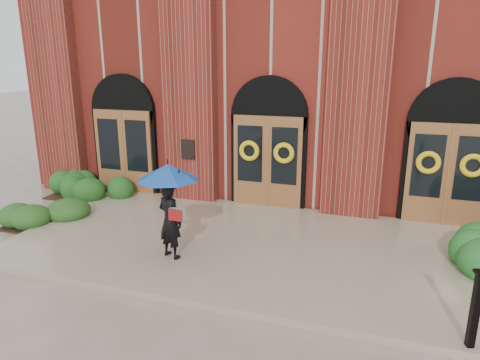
% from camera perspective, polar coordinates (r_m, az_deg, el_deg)
% --- Properties ---
extents(ground, '(90.00, 90.00, 0.00)m').
position_cam_1_polar(ground, '(9.67, -0.60, -9.19)').
color(ground, gray).
rests_on(ground, ground).
extents(landing, '(10.00, 5.30, 0.15)m').
position_cam_1_polar(landing, '(9.77, -0.31, -8.44)').
color(landing, gray).
rests_on(landing, ground).
extents(church_building, '(16.20, 12.53, 7.00)m').
position_cam_1_polar(church_building, '(17.34, 8.99, 13.59)').
color(church_building, maroon).
rests_on(church_building, ground).
extents(man_with_umbrella, '(1.56, 1.56, 1.97)m').
position_cam_1_polar(man_with_umbrella, '(8.60, -9.46, -1.73)').
color(man_with_umbrella, black).
rests_on(man_with_umbrella, landing).
extents(metal_post, '(0.20, 0.20, 1.18)m').
position_cam_1_polar(metal_post, '(6.97, 28.89, -14.69)').
color(metal_post, black).
rests_on(metal_post, landing).
extents(hedge_wall_left, '(2.79, 1.11, 0.72)m').
position_cam_1_polar(hedge_wall_left, '(13.73, -18.50, -0.85)').
color(hedge_wall_left, '#1D4A18').
rests_on(hedge_wall_left, ground).
extents(hedge_front_left, '(1.61, 1.38, 0.57)m').
position_cam_1_polar(hedge_front_left, '(12.05, -24.38, -4.08)').
color(hedge_front_left, '#224818').
rests_on(hedge_front_left, ground).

